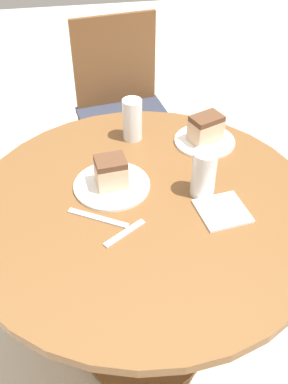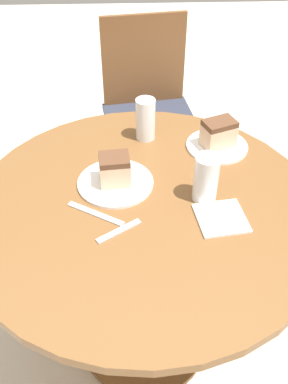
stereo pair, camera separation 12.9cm
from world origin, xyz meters
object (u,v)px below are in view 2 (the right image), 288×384
Objects in this scene: cake_slice_near at (115,170)px; glass_water at (206,180)px; glass_lemonade at (145,122)px; chair at (148,112)px; cake_slice_far at (219,133)px; plate_far at (217,146)px; plate_near at (115,183)px.

glass_water is (0.26, -0.07, 0.01)m from cake_slice_near.
glass_water is (0.16, -0.33, 0.00)m from glass_lemonade.
cake_slice_far is at bearing -80.67° from chair.
cake_slice_far is (0.00, 0.00, 0.05)m from plate_far.
glass_lemonade is at bearing 163.88° from plate_far.
plate_near is 0.39m from plate_far.
cake_slice_far is 0.27m from glass_water.
plate_far is 1.40× the size of glass_lemonade.
cake_slice_far is at bearing 27.96° from plate_near.
plate_far is 0.28m from glass_water.
cake_slice_far is (0.34, 0.18, 0.05)m from plate_near.
chair is 9.24× the size of cake_slice_near.
chair is 0.65m from glass_lemonade.
cake_slice_far is 0.85× the size of glass_lemonade.
cake_slice_far is 0.25m from glass_lemonade.
plate_far is at bearing 27.96° from cake_slice_near.
plate_near is at bearing 164.11° from glass_water.
chair is 0.71m from plate_far.
chair is 6.14× the size of glass_water.
plate_near and plate_far have the same top height.
cake_slice_near is at bearing -152.04° from cake_slice_far.
glass_water reaches higher than cake_slice_far.
chair is 0.73m from cake_slice_far.
glass_water is at bearing -107.55° from plate_far.
glass_lemonade reaches higher than plate_near.
cake_slice_far reaches higher than plate_far.
cake_slice_near is 0.39m from cake_slice_far.
cake_slice_far is (0.20, -0.64, 0.29)m from chair.
plate_far is at bearing 0.00° from cake_slice_far.
chair is 6.14× the size of glass_lemonade.
cake_slice_near is (-0.34, -0.18, 0.05)m from plate_far.
glass_lemonade is (0.10, 0.25, 0.01)m from cake_slice_near.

